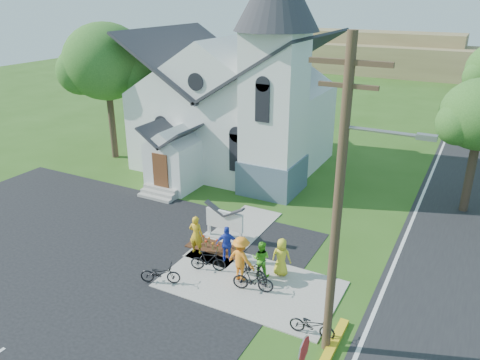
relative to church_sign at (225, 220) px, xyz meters
The scene contains 20 objects.
ground 3.57m from the church_sign, 69.44° to the right, with size 120.00×120.00×0.00m, color #2C5117.
parking_lot 7.86m from the church_sign, 138.12° to the right, with size 20.00×16.00×0.02m, color black.
sidewalk 3.95m from the church_sign, 45.00° to the right, with size 7.00×4.00×0.05m, color gray.
church 11.06m from the church_sign, 114.73° to the left, with size 12.35×12.00×13.00m.
church_sign is the anchor object (origin of this frame).
flower_bed 1.34m from the church_sign, 90.00° to the right, with size 2.60×1.10×0.07m, color #3C2110.
utility_pole 9.18m from the church_sign, 35.60° to the right, with size 3.45×0.28×10.00m.
stop_sign 9.97m from the church_sign, 48.12° to the right, with size 0.11×0.76×2.48m.
tree_lot_corner 15.53m from the church_sign, 152.02° to the left, with size 5.60×5.60×9.15m.
distant_hills 53.34m from the church_sign, 85.10° to the left, with size 61.00×10.00×5.60m.
cyclist_0 1.73m from the church_sign, 106.85° to the right, with size 0.65×0.43×1.79m, color gold.
bike_0 4.37m from the church_sign, 96.63° to the right, with size 0.56×1.62×0.85m, color black.
cyclist_1 3.40m from the church_sign, 34.49° to the right, with size 0.75×0.58×1.53m, color green.
bike_1 2.78m from the church_sign, 74.91° to the right, with size 0.42×1.49×0.90m, color black.
cyclist_2 1.93m from the church_sign, 56.97° to the right, with size 0.96×0.40×1.64m, color #263DC1.
bike_2 3.49m from the church_sign, 41.81° to the right, with size 0.64×1.83×0.96m, color black.
cyclist_3 3.41m from the church_sign, 49.19° to the right, with size 1.23×0.71×1.91m, color orange.
bike_3 4.31m from the church_sign, 45.47° to the right, with size 0.46×1.63×0.98m, color black.
cyclist_4 3.81m from the church_sign, 22.94° to the right, with size 0.79×0.52×1.62m, color gold.
bike_4 7.38m from the church_sign, 36.71° to the right, with size 0.55×1.57×0.83m, color black.
Camera 1 is at (8.53, -13.62, 10.87)m, focal length 35.00 mm.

